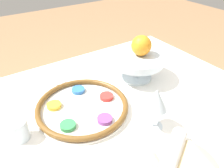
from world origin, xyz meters
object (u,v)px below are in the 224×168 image
fruit_stand (137,61)px  wine_glass (156,100)px  orange_fruit (141,46)px  seder_plate (82,107)px  bread_plate (185,165)px  cup_near (18,130)px  napkin_roll (174,149)px

fruit_stand → wine_glass: bearing=-118.2°
fruit_stand → orange_fruit: (0.02, -0.00, 0.07)m
seder_plate → bread_plate: (0.12, -0.37, -0.01)m
seder_plate → cup_near: 0.22m
wine_glass → napkin_roll: bearing=-103.0°
seder_plate → bread_plate: bearing=-71.3°
bread_plate → cup_near: bearing=134.3°
napkin_roll → cup_near: size_ratio=2.13×
napkin_roll → fruit_stand: bearing=66.1°
orange_fruit → bread_plate: bearing=-113.8°
seder_plate → fruit_stand: 0.31m
bread_plate → cup_near: size_ratio=2.69×
wine_glass → cup_near: wine_glass is taller
wine_glass → napkin_roll: size_ratio=1.03×
wine_glass → bread_plate: wine_glass is taller
fruit_stand → napkin_roll: fruit_stand is taller
seder_plate → cup_near: bearing=-177.2°
orange_fruit → bread_plate: 0.49m
fruit_stand → orange_fruit: orange_fruit is taller
napkin_roll → cup_near: 0.47m
seder_plate → fruit_stand: bearing=11.9°
napkin_roll → bread_plate: bearing=-94.6°
wine_glass → orange_fruit: size_ratio=1.78×
napkin_roll → orange_fruit: bearing=64.1°
wine_glass → cup_near: 0.43m
orange_fruit → cup_near: orange_fruit is taller
bread_plate → napkin_roll: bearing=85.4°
cup_near → orange_fruit: bearing=7.8°
wine_glass → napkin_roll: wine_glass is taller
wine_glass → orange_fruit: (0.16, 0.26, 0.04)m
cup_near → seder_plate: bearing=2.8°
seder_plate → wine_glass: bearing=-52.4°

